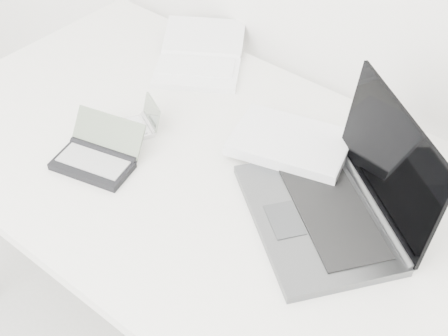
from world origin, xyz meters
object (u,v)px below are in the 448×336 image
Objects in this scene: netbook_open_white at (199,61)px; palmtop_charcoal at (97,157)px; laptop_large at (322,181)px; desk at (247,201)px.

palmtop_charcoal is at bearing -112.22° from netbook_open_white.
laptop_large is 0.54m from netbook_open_white.
laptop_large is 0.48m from palmtop_charcoal.
netbook_open_white is at bearing -165.71° from laptop_large.
desk is at bearing 12.86° from palmtop_charcoal.
netbook_open_white is (-0.37, 0.27, 0.06)m from desk.
palmtop_charcoal is (-0.29, -0.15, 0.06)m from desk.
palmtop_charcoal is (0.08, -0.42, 0.00)m from netbook_open_white.
netbook_open_white is 0.43m from palmtop_charcoal.
palmtop_charcoal is at bearing -116.41° from laptop_large.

